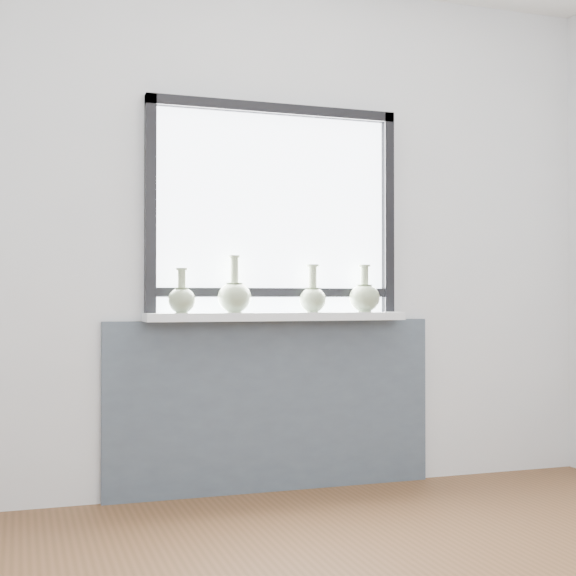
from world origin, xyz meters
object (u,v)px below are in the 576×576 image
object	(u,v)px
vase_a	(182,298)
windowsill	(278,317)
vase_b	(234,295)
vase_d	(365,296)
vase_c	(313,297)

from	to	relation	value
vase_a	windowsill	bearing A→B (deg)	2.83
vase_b	windowsill	bearing A→B (deg)	0.82
windowsill	vase_b	distance (m)	0.25
windowsill	vase_d	bearing A→B (deg)	-1.23
vase_a	vase_d	size ratio (longest dim) A/B	0.88
vase_b	vase_d	bearing A→B (deg)	-0.57
vase_b	vase_c	world-z (taller)	vase_b
vase_c	vase_d	xyz separation A→B (m)	(0.28, -0.00, 0.01)
vase_a	vase_c	size ratio (longest dim) A/B	0.89
windowsill	vase_c	distance (m)	0.21
vase_a	vase_b	world-z (taller)	vase_b
vase_c	vase_d	distance (m)	0.28
vase_a	vase_b	size ratio (longest dim) A/B	0.77
vase_a	vase_b	xyz separation A→B (m)	(0.26, 0.02, 0.01)
vase_c	windowsill	bearing A→B (deg)	177.75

